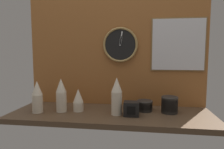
# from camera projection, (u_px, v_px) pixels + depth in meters

# --- Properties ---
(ground_plane) EXTENTS (1.60, 0.56, 0.04)m
(ground_plane) POSITION_uv_depth(u_px,v_px,m) (111.00, 115.00, 1.61)
(ground_plane) COLOR #4C3826
(wall_tiled_back) EXTENTS (1.60, 0.03, 1.05)m
(wall_tiled_back) POSITION_uv_depth(u_px,v_px,m) (115.00, 47.00, 1.81)
(wall_tiled_back) COLOR #A3602D
(wall_tiled_back) RESTS_ON ground_plane
(cup_stack_center_right) EXTENTS (0.09, 0.09, 0.29)m
(cup_stack_center_right) POSITION_uv_depth(u_px,v_px,m) (117.00, 96.00, 1.53)
(cup_stack_center_right) COLOR beige
(cup_stack_center_right) RESTS_ON ground_plane
(cup_stack_left) EXTENTS (0.09, 0.09, 0.27)m
(cup_stack_left) POSITION_uv_depth(u_px,v_px,m) (61.00, 95.00, 1.62)
(cup_stack_left) COLOR beige
(cup_stack_left) RESTS_ON ground_plane
(cup_stack_center_left) EXTENTS (0.09, 0.09, 0.18)m
(cup_stack_center_left) POSITION_uv_depth(u_px,v_px,m) (78.00, 100.00, 1.64)
(cup_stack_center_left) COLOR beige
(cup_stack_center_left) RESTS_ON ground_plane
(cup_stack_far_left) EXTENTS (0.09, 0.09, 0.25)m
(cup_stack_far_left) POSITION_uv_depth(u_px,v_px,m) (37.00, 97.00, 1.59)
(cup_stack_far_left) COLOR beige
(cup_stack_far_left) RESTS_ON ground_plane
(bowl_stack_far_right) EXTENTS (0.13, 0.13, 0.13)m
(bowl_stack_far_right) POSITION_uv_depth(u_px,v_px,m) (169.00, 104.00, 1.58)
(bowl_stack_far_right) COLOR black
(bowl_stack_far_right) RESTS_ON ground_plane
(bowl_stack_right) EXTENTS (0.13, 0.13, 0.09)m
(bowl_stack_right) POSITION_uv_depth(u_px,v_px,m) (145.00, 105.00, 1.64)
(bowl_stack_right) COLOR black
(bowl_stack_right) RESTS_ON ground_plane
(wall_clock) EXTENTS (0.31, 0.03, 0.31)m
(wall_clock) POSITION_uv_depth(u_px,v_px,m) (120.00, 45.00, 1.77)
(wall_clock) COLOR black
(menu_board) EXTENTS (0.46, 0.01, 0.46)m
(menu_board) POSITION_uv_depth(u_px,v_px,m) (178.00, 45.00, 1.71)
(menu_board) COLOR olive
(napkin_dispenser) EXTENTS (0.11, 0.10, 0.11)m
(napkin_dispenser) POSITION_uv_depth(u_px,v_px,m) (131.00, 109.00, 1.51)
(napkin_dispenser) COLOR black
(napkin_dispenser) RESTS_ON ground_plane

